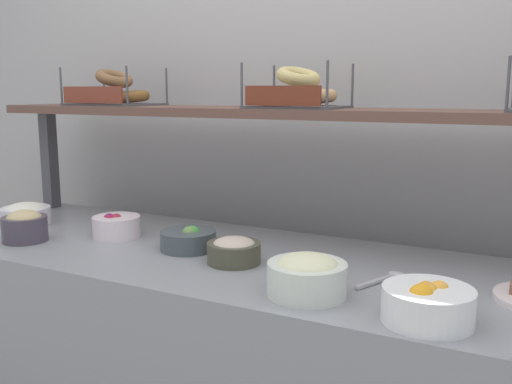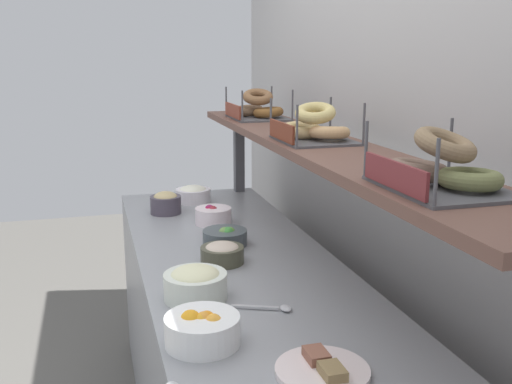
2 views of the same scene
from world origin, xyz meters
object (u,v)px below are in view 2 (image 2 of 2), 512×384
serving_spoon_near_plate (272,308)px  bagel_basket_poppy (442,169)px  bowl_potato_salad (195,283)px  bowl_tuna_salad (222,253)px  bagel_basket_plain (314,128)px  bagel_basket_cinnamon_raisin (257,109)px  bowl_veggie_mix (225,237)px  bowl_beet_salad (213,215)px  serving_plate_white (322,370)px  bowl_cream_cheese (193,194)px  bowl_fruit_salad (202,329)px  bowl_hummus (166,203)px

serving_spoon_near_plate → bagel_basket_poppy: bagel_basket_poppy is taller
bowl_potato_salad → bowl_tuna_salad: bearing=152.9°
bowl_tuna_salad → bagel_basket_plain: 0.54m
bagel_basket_cinnamon_raisin → bagel_basket_plain: bagel_basket_cinnamon_raisin is taller
bowl_tuna_salad → bowl_potato_salad: 0.32m
bowl_veggie_mix → serving_spoon_near_plate: 0.62m
serving_spoon_near_plate → bowl_beet_salad: bearing=179.0°
serving_plate_white → serving_spoon_near_plate: 0.37m
bagel_basket_plain → bagel_basket_poppy: bagel_basket_poppy is taller
bowl_potato_salad → bowl_cream_cheese: bearing=170.6°
serving_plate_white → bagel_basket_cinnamon_raisin: (-1.50, 0.27, 0.46)m
bowl_tuna_salad → bagel_basket_poppy: bagel_basket_poppy is taller
bowl_fruit_salad → bagel_basket_poppy: 0.71m
bagel_basket_plain → bowl_tuna_salad: bearing=-99.5°
bowl_hummus → bowl_beet_salad: (0.23, 0.18, -0.01)m
bowl_hummus → bowl_beet_salad: size_ratio=0.91×
bowl_beet_salad → serving_plate_white: (1.29, -0.01, -0.03)m
serving_spoon_near_plate → bagel_basket_plain: bagel_basket_plain is taller
serving_spoon_near_plate → bagel_basket_cinnamon_raisin: bearing=166.3°
bowl_veggie_mix → bagel_basket_poppy: (1.01, 0.27, 0.44)m
bowl_tuna_salad → bowl_cream_cheese: bearing=176.8°
bowl_beet_salad → bagel_basket_cinnamon_raisin: bagel_basket_cinnamon_raisin is taller
bowl_beet_salad → serving_plate_white: bowl_beet_salad is taller
bowl_cream_cheese → bowl_potato_salad: bearing=-9.4°
bowl_potato_salad → bowl_veggie_mix: bowl_potato_salad is taller
bagel_basket_cinnamon_raisin → bowl_veggie_mix: bearing=-28.0°
serving_plate_white → bagel_basket_cinnamon_raisin: bagel_basket_cinnamon_raisin is taller
bowl_hummus → bowl_potato_salad: bearing=-2.1°
bowl_cream_cheese → serving_plate_white: bowl_cream_cheese is taller
bagel_basket_plain → bowl_veggie_mix: bearing=-133.2°
bowl_beet_salad → serving_spoon_near_plate: bowl_beet_salad is taller
bowl_tuna_salad → serving_spoon_near_plate: 0.43m
serving_spoon_near_plate → bowl_veggie_mix: bearing=179.8°
bagel_basket_cinnamon_raisin → bowl_hummus: bearing=-92.1°
bowl_hummus → bowl_beet_salad: bowl_hummus is taller
bowl_tuna_salad → bowl_cream_cheese: 0.91m
bowl_cream_cheese → bagel_basket_cinnamon_raisin: 0.55m
bowl_potato_salad → serving_spoon_near_plate: size_ratio=1.16×
bowl_tuna_salad → bowl_fruit_salad: (0.57, -0.18, 0.00)m
bowl_fruit_salad → bowl_cream_cheese: (-1.48, 0.23, -0.00)m
bowl_fruit_salad → bowl_beet_salad: bearing=166.9°
bowl_fruit_salad → serving_spoon_near_plate: size_ratio=1.17×
bowl_beet_salad → bagel_basket_cinnamon_raisin: 0.55m
bowl_beet_salad → bagel_basket_plain: (0.55, 0.25, 0.44)m
serving_plate_white → bowl_fruit_salad: bearing=-132.4°
bowl_potato_salad → bagel_basket_poppy: size_ratio=0.62×
serving_spoon_near_plate → serving_plate_white: bearing=1.3°
bowl_tuna_salad → bagel_basket_poppy: bearing=21.4°
bowl_tuna_salad → bagel_basket_plain: (0.05, 0.32, 0.44)m
bowl_cream_cheese → bagel_basket_cinnamon_raisin: bagel_basket_cinnamon_raisin is taller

